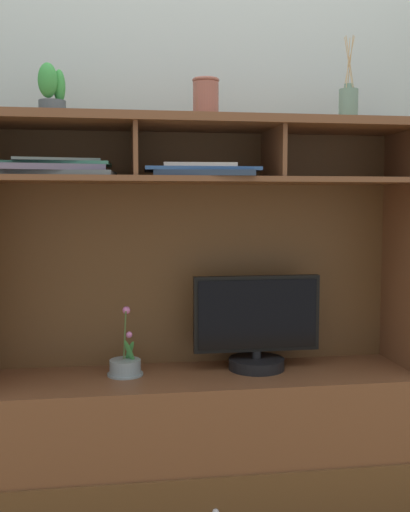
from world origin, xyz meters
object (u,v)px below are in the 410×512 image
at_px(tv_monitor, 257,328).
at_px(potted_succulent, 51,92).
at_px(potted_orchid, 125,366).
at_px(ceramic_vase, 206,98).
at_px(magazine_stack_left, 202,171).
at_px(magazine_stack_centre, 55,168).
at_px(diffuser_bottle, 348,104).
at_px(media_console, 205,402).

relative_size(tv_monitor, potted_succulent, 2.76).
height_order(potted_orchid, potted_succulent, potted_succulent).
height_order(tv_monitor, ceramic_vase, ceramic_vase).
height_order(tv_monitor, potted_succulent, potted_succulent).
distance_m(magazine_stack_left, potted_succulent, 0.60).
relative_size(tv_monitor, magazine_stack_centre, 1.19).
height_order(tv_monitor, magazine_stack_centre, magazine_stack_centre).
bearing_deg(potted_orchid, diffuser_bottle, -1.82).
relative_size(media_console, tv_monitor, 3.41).
height_order(magazine_stack_centre, ceramic_vase, ceramic_vase).
xyz_separation_m(tv_monitor, diffuser_bottle, (0.34, -0.03, 0.86)).
relative_size(media_console, ceramic_vase, 11.73).
bearing_deg(magazine_stack_centre, tv_monitor, 3.63).
xyz_separation_m(magazine_stack_centre, potted_succulent, (-0.01, 0.02, 0.27)).
distance_m(tv_monitor, potted_orchid, 0.52).
bearing_deg(potted_succulent, tv_monitor, 1.80).
bearing_deg(magazine_stack_centre, ceramic_vase, 1.05).
bearing_deg(ceramic_vase, diffuser_bottle, 0.52).
bearing_deg(potted_succulent, media_console, 1.36).
bearing_deg(ceramic_vase, potted_orchid, 173.94).
bearing_deg(magazine_stack_centre, potted_succulent, 112.93).
distance_m(tv_monitor, diffuser_bottle, 0.93).
bearing_deg(ceramic_vase, media_console, 90.00).
relative_size(tv_monitor, ceramic_vase, 3.44).
height_order(magazine_stack_left, diffuser_bottle, diffuser_bottle).
height_order(potted_orchid, ceramic_vase, ceramic_vase).
distance_m(media_console, magazine_stack_left, 0.89).
height_order(diffuser_bottle, ceramic_vase, diffuser_bottle).
bearing_deg(ceramic_vase, tv_monitor, 10.30).
height_order(magazine_stack_left, potted_succulent, potted_succulent).
relative_size(diffuser_bottle, ceramic_vase, 2.21).
bearing_deg(diffuser_bottle, potted_succulent, 179.54).
xyz_separation_m(magazine_stack_centre, ceramic_vase, (0.54, 0.01, 0.26)).
xyz_separation_m(tv_monitor, potted_orchid, (-0.51, -0.01, -0.13)).
bearing_deg(media_console, potted_succulent, -178.64).
bearing_deg(tv_monitor, media_console, -177.01).
height_order(media_console, magazine_stack_centre, media_console).
relative_size(potted_succulent, ceramic_vase, 1.25).
bearing_deg(ceramic_vase, magazine_stack_left, -123.44).
distance_m(magazine_stack_left, magazine_stack_centre, 0.53).
xyz_separation_m(magazine_stack_left, potted_succulent, (-0.54, 0.04, 0.28)).
bearing_deg(media_console, diffuser_bottle, -2.28).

